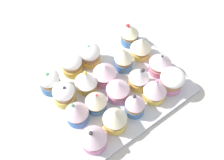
# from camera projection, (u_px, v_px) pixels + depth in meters

# --- Properties ---
(ground_plane) EXTENTS (1.80, 1.80, 0.03)m
(ground_plane) POSITION_uv_depth(u_px,v_px,m) (112.00, 91.00, 0.85)
(ground_plane) COLOR beige
(baking_tray) EXTENTS (0.32, 0.39, 0.01)m
(baking_tray) POSITION_uv_depth(u_px,v_px,m) (112.00, 87.00, 0.83)
(baking_tray) COLOR silver
(baking_tray) RESTS_ON ground_plane
(cupcake_0) EXTENTS (0.07, 0.07, 0.07)m
(cupcake_0) POSITION_uv_depth(u_px,v_px,m) (172.00, 80.00, 0.80)
(cupcake_0) COLOR pink
(cupcake_0) RESTS_ON baking_tray
(cupcake_1) EXTENTS (0.06, 0.06, 0.07)m
(cupcake_1) POSITION_uv_depth(u_px,v_px,m) (160.00, 63.00, 0.83)
(cupcake_1) COLOR pink
(cupcake_1) RESTS_ON baking_tray
(cupcake_2) EXTENTS (0.06, 0.06, 0.07)m
(cupcake_2) POSITION_uv_depth(u_px,v_px,m) (141.00, 47.00, 0.85)
(cupcake_2) COLOR #EFC651
(cupcake_2) RESTS_ON baking_tray
(cupcake_3) EXTENTS (0.05, 0.05, 0.08)m
(cupcake_3) POSITION_uv_depth(u_px,v_px,m) (130.00, 34.00, 0.88)
(cupcake_3) COLOR #477AC6
(cupcake_3) RESTS_ON baking_tray
(cupcake_4) EXTENTS (0.06, 0.06, 0.08)m
(cupcake_4) POSITION_uv_depth(u_px,v_px,m) (155.00, 90.00, 0.78)
(cupcake_4) COLOR #EFC651
(cupcake_4) RESTS_ON baking_tray
(cupcake_5) EXTENTS (0.06, 0.06, 0.08)m
(cupcake_5) POSITION_uv_depth(u_px,v_px,m) (139.00, 77.00, 0.80)
(cupcake_5) COLOR #EFC651
(cupcake_5) RESTS_ON baking_tray
(cupcake_6) EXTENTS (0.05, 0.05, 0.08)m
(cupcake_6) POSITION_uv_depth(u_px,v_px,m) (124.00, 59.00, 0.83)
(cupcake_6) COLOR #477AC6
(cupcake_6) RESTS_ON baking_tray
(cupcake_7) EXTENTS (0.05, 0.05, 0.07)m
(cupcake_7) POSITION_uv_depth(u_px,v_px,m) (136.00, 104.00, 0.75)
(cupcake_7) COLOR #477AC6
(cupcake_7) RESTS_ON baking_tray
(cupcake_8) EXTENTS (0.06, 0.06, 0.07)m
(cupcake_8) POSITION_uv_depth(u_px,v_px,m) (118.00, 89.00, 0.78)
(cupcake_8) COLOR pink
(cupcake_8) RESTS_ON baking_tray
(cupcake_9) EXTENTS (0.07, 0.07, 0.07)m
(cupcake_9) POSITION_uv_depth(u_px,v_px,m) (105.00, 73.00, 0.80)
(cupcake_9) COLOR pink
(cupcake_9) RESTS_ON baking_tray
(cupcake_10) EXTENTS (0.06, 0.06, 0.07)m
(cupcake_10) POSITION_uv_depth(u_px,v_px,m) (91.00, 54.00, 0.85)
(cupcake_10) COLOR #EFC651
(cupcake_10) RESTS_ON baking_tray
(cupcake_11) EXTENTS (0.06, 0.06, 0.08)m
(cupcake_11) POSITION_uv_depth(u_px,v_px,m) (115.00, 119.00, 0.73)
(cupcake_11) COLOR #EFC651
(cupcake_11) RESTS_ON baking_tray
(cupcake_12) EXTENTS (0.06, 0.06, 0.07)m
(cupcake_12) POSITION_uv_depth(u_px,v_px,m) (96.00, 101.00, 0.76)
(cupcake_12) COLOR #477AC6
(cupcake_12) RESTS_ON baking_tray
(cupcake_13) EXTENTS (0.06, 0.06, 0.07)m
(cupcake_13) POSITION_uv_depth(u_px,v_px,m) (86.00, 81.00, 0.79)
(cupcake_13) COLOR #EFC651
(cupcake_13) RESTS_ON baking_tray
(cupcake_14) EXTENTS (0.06, 0.06, 0.07)m
(cupcake_14) POSITION_uv_depth(u_px,v_px,m) (72.00, 64.00, 0.83)
(cupcake_14) COLOR #EFC651
(cupcake_14) RESTS_ON baking_tray
(cupcake_15) EXTENTS (0.07, 0.07, 0.08)m
(cupcake_15) POSITION_uv_depth(u_px,v_px,m) (93.00, 137.00, 0.70)
(cupcake_15) COLOR pink
(cupcake_15) RESTS_ON baking_tray
(cupcake_16) EXTENTS (0.06, 0.06, 0.08)m
(cupcake_16) POSITION_uv_depth(u_px,v_px,m) (77.00, 112.00, 0.74)
(cupcake_16) COLOR #477AC6
(cupcake_16) RESTS_ON baking_tray
(cupcake_17) EXTENTS (0.06, 0.06, 0.07)m
(cupcake_17) POSITION_uv_depth(u_px,v_px,m) (64.00, 94.00, 0.77)
(cupcake_17) COLOR #EFC651
(cupcake_17) RESTS_ON baking_tray
(cupcake_18) EXTENTS (0.06, 0.06, 0.07)m
(cupcake_18) POSITION_uv_depth(u_px,v_px,m) (50.00, 81.00, 0.79)
(cupcake_18) COLOR #477AC6
(cupcake_18) RESTS_ON baking_tray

